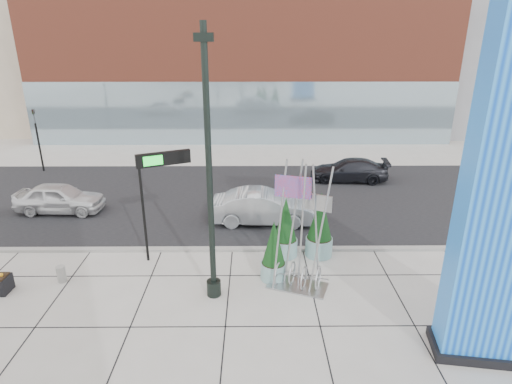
{
  "coord_description": "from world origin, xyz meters",
  "views": [
    {
      "loc": [
        1.89,
        -12.1,
        8.77
      ],
      "look_at": [
        1.99,
        2.0,
        3.41
      ],
      "focal_mm": 30.0,
      "sensor_mm": 36.0,
      "label": 1
    }
  ],
  "objects_px": {
    "car_silver_mid": "(263,207)",
    "public_art_sculpture": "(299,256)",
    "lamp_post": "(210,198)",
    "concrete_bollard": "(61,274)",
    "car_white_west": "(60,198)",
    "overhead_street_sign": "(159,171)"
  },
  "relations": [
    {
      "from": "car_silver_mid",
      "to": "public_art_sculpture",
      "type": "bearing_deg",
      "value": -166.62
    },
    {
      "from": "lamp_post",
      "to": "public_art_sculpture",
      "type": "xyz_separation_m",
      "value": [
        3.02,
        0.49,
        -2.44
      ]
    },
    {
      "from": "concrete_bollard",
      "to": "car_silver_mid",
      "type": "bearing_deg",
      "value": 34.04
    },
    {
      "from": "car_silver_mid",
      "to": "car_white_west",
      "type": "bearing_deg",
      "value": 83.97
    },
    {
      "from": "overhead_street_sign",
      "to": "car_silver_mid",
      "type": "xyz_separation_m",
      "value": [
        4.0,
        3.58,
        -3.0
      ]
    },
    {
      "from": "concrete_bollard",
      "to": "lamp_post",
      "type": "bearing_deg",
      "value": -8.94
    },
    {
      "from": "concrete_bollard",
      "to": "car_white_west",
      "type": "relative_size",
      "value": 0.14
    },
    {
      "from": "public_art_sculpture",
      "to": "car_silver_mid",
      "type": "xyz_separation_m",
      "value": [
        -1.14,
        5.54,
        -0.45
      ]
    },
    {
      "from": "car_white_west",
      "to": "concrete_bollard",
      "type": "bearing_deg",
      "value": -154.53
    },
    {
      "from": "lamp_post",
      "to": "public_art_sculpture",
      "type": "height_order",
      "value": "lamp_post"
    },
    {
      "from": "concrete_bollard",
      "to": "car_silver_mid",
      "type": "distance_m",
      "value": 9.18
    },
    {
      "from": "lamp_post",
      "to": "overhead_street_sign",
      "type": "height_order",
      "value": "lamp_post"
    },
    {
      "from": "lamp_post",
      "to": "public_art_sculpture",
      "type": "distance_m",
      "value": 3.91
    },
    {
      "from": "concrete_bollard",
      "to": "public_art_sculpture",
      "type": "bearing_deg",
      "value": -2.67
    },
    {
      "from": "public_art_sculpture",
      "to": "car_silver_mid",
      "type": "relative_size",
      "value": 0.98
    },
    {
      "from": "concrete_bollard",
      "to": "overhead_street_sign",
      "type": "xyz_separation_m",
      "value": [
        3.6,
        1.55,
        3.5
      ]
    },
    {
      "from": "overhead_street_sign",
      "to": "concrete_bollard",
      "type": "bearing_deg",
      "value": 179.1
    },
    {
      "from": "concrete_bollard",
      "to": "overhead_street_sign",
      "type": "bearing_deg",
      "value": 23.35
    },
    {
      "from": "lamp_post",
      "to": "car_silver_mid",
      "type": "relative_size",
      "value": 1.84
    },
    {
      "from": "lamp_post",
      "to": "car_white_west",
      "type": "height_order",
      "value": "lamp_post"
    },
    {
      "from": "concrete_bollard",
      "to": "car_silver_mid",
      "type": "xyz_separation_m",
      "value": [
        7.6,
        5.13,
        0.49
      ]
    },
    {
      "from": "lamp_post",
      "to": "car_white_west",
      "type": "relative_size",
      "value": 2.05
    }
  ]
}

